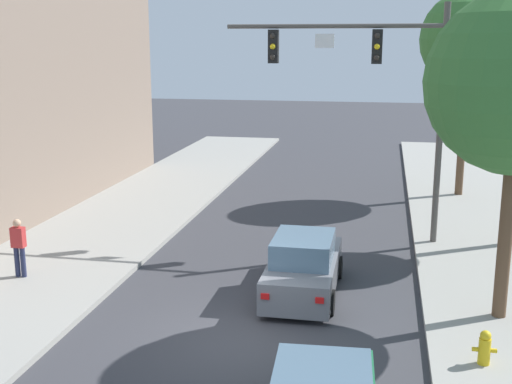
{
  "coord_description": "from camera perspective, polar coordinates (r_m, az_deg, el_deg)",
  "views": [
    {
      "loc": [
        2.89,
        -13.33,
        6.49
      ],
      "look_at": [
        -0.87,
        5.95,
        2.0
      ],
      "focal_mm": 46.39,
      "sensor_mm": 36.0,
      "label": 1
    }
  ],
  "objects": [
    {
      "name": "pedestrian_sidewalk_left_walker",
      "position": [
        19.22,
        -19.78,
        -4.31
      ],
      "size": [
        0.36,
        0.22,
        1.64
      ],
      "color": "#232847",
      "rests_on": "sidewalk_left"
    },
    {
      "name": "ground_plane",
      "position": [
        15.11,
        -1.1,
        -12.57
      ],
      "size": [
        120.0,
        120.0,
        0.0
      ],
      "primitive_type": "plane",
      "color": "#38383D"
    },
    {
      "name": "street_tree_third",
      "position": [
        28.64,
        17.9,
        12.36
      ],
      "size": [
        3.93,
        3.93,
        8.38
      ],
      "color": "brown",
      "rests_on": "sidewalk_right"
    },
    {
      "name": "traffic_signal_mast",
      "position": [
        21.3,
        10.52,
        9.61
      ],
      "size": [
        6.89,
        0.38,
        7.5
      ],
      "color": "#514C47",
      "rests_on": "sidewalk_right"
    },
    {
      "name": "car_lead_grey",
      "position": [
        17.43,
        4.12,
        -6.49
      ],
      "size": [
        1.85,
        4.25,
        1.6
      ],
      "color": "slate",
      "rests_on": "ground"
    },
    {
      "name": "fire_hydrant",
      "position": [
        14.34,
        19.11,
        -12.55
      ],
      "size": [
        0.48,
        0.24,
        0.72
      ],
      "color": "gold",
      "rests_on": "sidewalk_right"
    }
  ]
}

